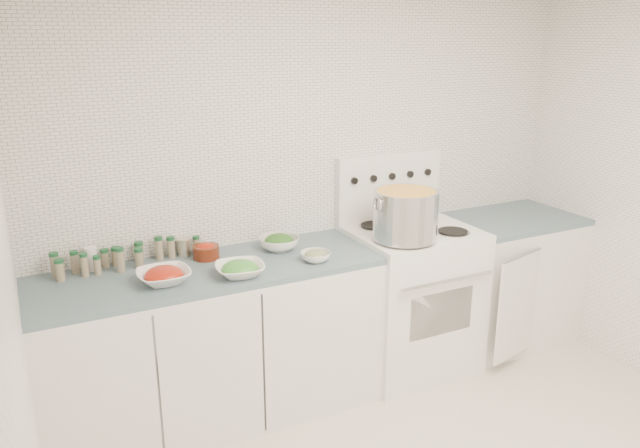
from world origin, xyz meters
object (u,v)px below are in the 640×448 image
(stove, at_px, (409,294))
(stock_pot, at_px, (406,213))
(bowl_tomato, at_px, (164,276))
(bowl_snowpea, at_px, (240,269))

(stove, height_order, stock_pot, stove)
(bowl_tomato, relative_size, bowl_snowpea, 0.92)
(stock_pot, height_order, bowl_tomato, stock_pot)
(stove, relative_size, bowl_snowpea, 4.69)
(bowl_tomato, xyz_separation_m, bowl_snowpea, (0.37, -0.08, -0.00))
(stock_pot, relative_size, bowl_tomato, 1.49)
(stove, relative_size, stock_pot, 3.43)
(stove, height_order, bowl_snowpea, stove)
(stove, distance_m, bowl_tomato, 1.63)
(stove, xyz_separation_m, bowl_tomato, (-1.57, -0.09, 0.44))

